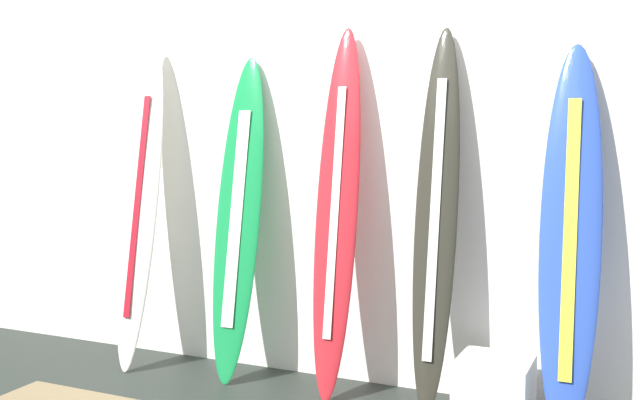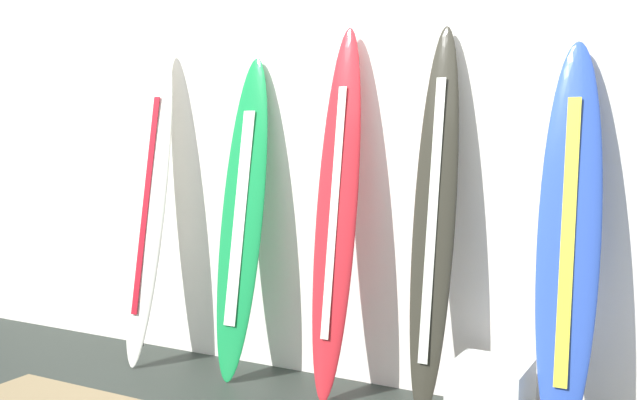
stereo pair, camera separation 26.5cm
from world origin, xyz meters
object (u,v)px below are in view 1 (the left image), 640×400
(surfboard_crimson, at_px, (337,212))
(surfboard_charcoal, at_px, (436,221))
(surfboard_emerald, at_px, (238,218))
(surfboard_cobalt, at_px, (570,240))
(display_block_center, at_px, (494,391))
(surfboard_ivory, at_px, (140,208))

(surfboard_crimson, height_order, surfboard_charcoal, surfboard_crimson)
(surfboard_emerald, distance_m, surfboard_cobalt, 1.87)
(surfboard_crimson, height_order, display_block_center, surfboard_crimson)
(surfboard_ivory, bearing_deg, surfboard_crimson, 0.90)
(surfboard_crimson, bearing_deg, surfboard_emerald, 177.65)
(surfboard_crimson, xyz_separation_m, display_block_center, (0.89, -0.07, -0.87))
(surfboard_ivory, distance_m, surfboard_emerald, 0.69)
(surfboard_ivory, xyz_separation_m, surfboard_charcoal, (1.89, 0.05, -0.00))
(surfboard_ivory, height_order, surfboard_crimson, surfboard_crimson)
(surfboard_emerald, relative_size, surfboard_cobalt, 1.01)
(surfboard_ivory, bearing_deg, surfboard_emerald, 3.97)
(surfboard_emerald, relative_size, surfboard_charcoal, 0.95)
(surfboard_cobalt, bearing_deg, surfboard_crimson, 179.94)
(surfboard_charcoal, bearing_deg, display_block_center, -16.39)
(surfboard_ivory, relative_size, surfboard_charcoal, 1.00)
(surfboard_crimson, xyz_separation_m, surfboard_charcoal, (0.55, 0.03, -0.03))
(surfboard_charcoal, xyz_separation_m, surfboard_cobalt, (0.67, -0.03, -0.06))
(surfboard_cobalt, height_order, display_block_center, surfboard_cobalt)
(surfboard_emerald, bearing_deg, surfboard_ivory, -176.03)
(surfboard_cobalt, distance_m, display_block_center, 0.85)
(surfboard_crimson, relative_size, surfboard_charcoal, 1.02)
(surfboard_emerald, height_order, surfboard_charcoal, surfboard_charcoal)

